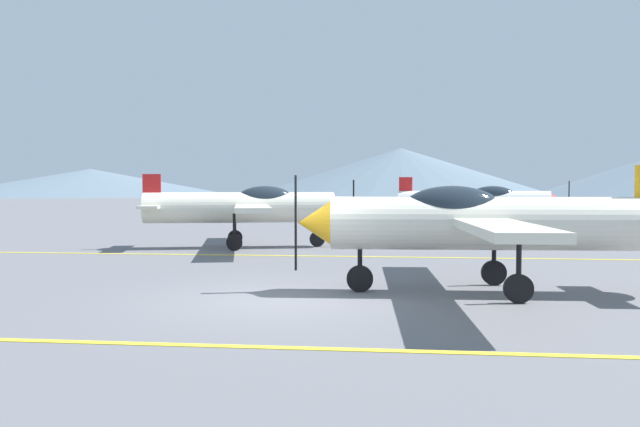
{
  "coord_description": "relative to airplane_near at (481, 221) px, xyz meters",
  "views": [
    {
      "loc": [
        2.01,
        -11.7,
        2.15
      ],
      "look_at": [
        -0.36,
        10.0,
        1.2
      ],
      "focal_mm": 35.51,
      "sensor_mm": 36.0,
      "label": 1
    }
  ],
  "objects": [
    {
      "name": "ground_plane",
      "position": [
        -3.85,
        -1.16,
        -1.44
      ],
      "size": [
        400.0,
        400.0,
        0.0
      ],
      "primitive_type": "plane",
      "color": "slate"
    },
    {
      "name": "apron_line_near",
      "position": [
        -3.85,
        -4.67,
        -1.44
      ],
      "size": [
        80.0,
        0.16,
        0.01
      ],
      "primitive_type": "cube",
      "color": "yellow",
      "rests_on": "ground_plane"
    },
    {
      "name": "apron_line_far",
      "position": [
        -3.85,
        6.27,
        -1.44
      ],
      "size": [
        80.0,
        0.16,
        0.01
      ],
      "primitive_type": "cube",
      "color": "yellow",
      "rests_on": "ground_plane"
    },
    {
      "name": "airplane_near",
      "position": [
        0.0,
        0.0,
        0.0
      ],
      "size": [
        7.42,
        8.54,
        2.56
      ],
      "color": "silver",
      "rests_on": "ground_plane"
    },
    {
      "name": "airplane_mid",
      "position": [
        -6.72,
        8.77,
        0.0
      ],
      "size": [
        7.49,
        8.52,
        2.56
      ],
      "color": "silver",
      "rests_on": "ground_plane"
    },
    {
      "name": "airplane_far",
      "position": [
        2.15,
        15.82,
        0.0
      ],
      "size": [
        7.49,
        8.55,
        2.56
      ],
      "color": "white",
      "rests_on": "ground_plane"
    },
    {
      "name": "hill_left",
      "position": [
        -69.44,
        124.39,
        1.6
      ],
      "size": [
        65.31,
        65.31,
        6.08
      ],
      "primitive_type": "cone",
      "color": "slate",
      "rests_on": "ground_plane"
    },
    {
      "name": "hill_centerleft",
      "position": [
        1.09,
        151.79,
        4.54
      ],
      "size": [
        75.23,
        75.23,
        11.97
      ],
      "primitive_type": "cone",
      "color": "slate",
      "rests_on": "ground_plane"
    }
  ]
}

